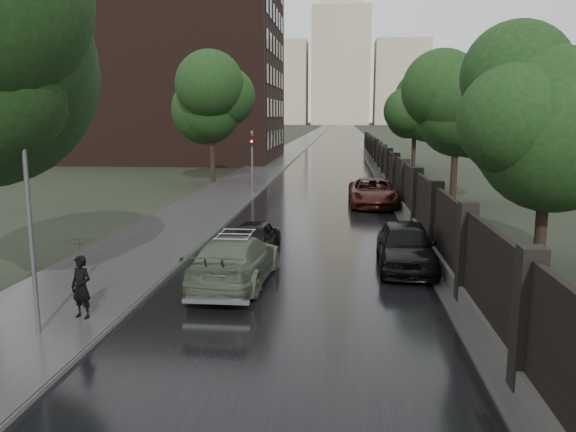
# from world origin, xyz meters

# --- Properties ---
(ground) EXTENTS (800.00, 800.00, 0.00)m
(ground) POSITION_xyz_m (0.00, 0.00, 0.00)
(ground) COLOR black
(ground) RESTS_ON ground
(road) EXTENTS (8.00, 420.00, 0.02)m
(road) POSITION_xyz_m (0.00, 190.00, 0.01)
(road) COLOR black
(road) RESTS_ON ground
(sidewalk_left) EXTENTS (4.00, 420.00, 0.16)m
(sidewalk_left) POSITION_xyz_m (-6.00, 190.00, 0.08)
(sidewalk_left) COLOR #2D2D2D
(sidewalk_left) RESTS_ON ground
(verge_right) EXTENTS (3.00, 420.00, 0.08)m
(verge_right) POSITION_xyz_m (5.50, 190.00, 0.04)
(verge_right) COLOR #2D2D2D
(verge_right) RESTS_ON ground
(fence_right) EXTENTS (0.45, 75.72, 2.70)m
(fence_right) POSITION_xyz_m (4.60, 32.01, 1.01)
(fence_right) COLOR #383533
(fence_right) RESTS_ON ground
(tree_left_far) EXTENTS (4.25, 4.25, 7.39)m
(tree_left_far) POSITION_xyz_m (-8.00, 30.00, 5.24)
(tree_left_far) COLOR black
(tree_left_far) RESTS_ON ground
(tree_right_a) EXTENTS (4.08, 4.08, 7.01)m
(tree_right_a) POSITION_xyz_m (7.50, 8.00, 4.95)
(tree_right_a) COLOR black
(tree_right_a) RESTS_ON ground
(tree_right_b) EXTENTS (4.08, 4.08, 7.01)m
(tree_right_b) POSITION_xyz_m (7.50, 22.00, 4.95)
(tree_right_b) COLOR black
(tree_right_b) RESTS_ON ground
(tree_right_c) EXTENTS (4.08, 4.08, 7.01)m
(tree_right_c) POSITION_xyz_m (7.50, 40.00, 4.95)
(tree_right_c) COLOR black
(tree_right_c) RESTS_ON ground
(lamp_post) EXTENTS (0.25, 0.12, 5.11)m
(lamp_post) POSITION_xyz_m (-5.40, 1.50, 2.67)
(lamp_post) COLOR #59595E
(lamp_post) RESTS_ON ground
(traffic_light) EXTENTS (0.16, 0.32, 4.00)m
(traffic_light) POSITION_xyz_m (-4.30, 24.99, 2.40)
(traffic_light) COLOR #59595E
(traffic_light) RESTS_ON ground
(brick_building) EXTENTS (24.00, 18.00, 20.00)m
(brick_building) POSITION_xyz_m (-18.00, 52.00, 10.00)
(brick_building) COLOR black
(brick_building) RESTS_ON ground
(stalinist_tower) EXTENTS (92.00, 30.00, 159.00)m
(stalinist_tower) POSITION_xyz_m (0.00, 300.00, 38.38)
(stalinist_tower) COLOR tan
(stalinist_tower) RESTS_ON ground
(volga_sedan) EXTENTS (2.33, 5.10, 1.45)m
(volga_sedan) POSITION_xyz_m (-1.80, 6.11, 0.72)
(volga_sedan) COLOR #4D5544
(volga_sedan) RESTS_ON ground
(hatchback_left) EXTENTS (1.64, 3.65, 1.22)m
(hatchback_left) POSITION_xyz_m (-1.80, 10.03, 0.61)
(hatchback_left) COLOR black
(hatchback_left) RESTS_ON ground
(car_right_near) EXTENTS (1.92, 4.55, 1.53)m
(car_right_near) POSITION_xyz_m (3.40, 8.23, 0.77)
(car_right_near) COLOR black
(car_right_near) RESTS_ON ground
(car_right_far) EXTENTS (2.62, 5.50, 1.52)m
(car_right_far) POSITION_xyz_m (3.01, 21.05, 0.76)
(car_right_far) COLOR #33120B
(car_right_far) RESTS_ON ground
(pedestrian_umbrella) EXTENTS (1.10, 1.11, 2.37)m
(pedestrian_umbrella) POSITION_xyz_m (-4.83, 2.49, 1.73)
(pedestrian_umbrella) COLOR black
(pedestrian_umbrella) RESTS_ON sidewalk_left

